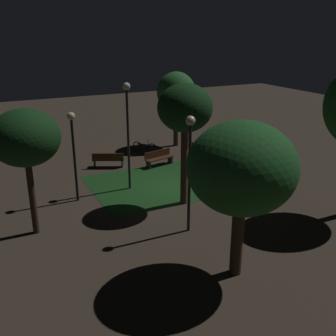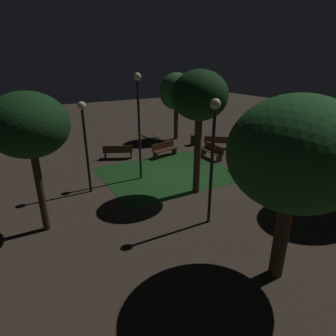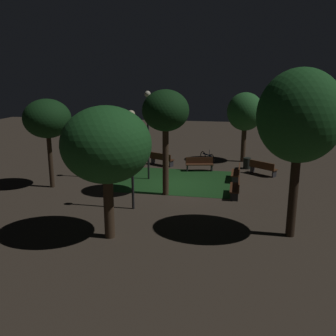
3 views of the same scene
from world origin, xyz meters
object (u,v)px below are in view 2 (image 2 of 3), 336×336
at_px(bench_corner, 248,166).
at_px(bench_back_row, 217,142).
at_px(bench_front_right, 118,151).
at_px(bench_near_trees, 164,149).
at_px(tree_lawn_side, 176,92).
at_px(trash_bin, 194,140).
at_px(tree_back_right, 295,155).
at_px(lamp_post_path_center, 213,143).
at_px(lamp_post_plaza_east, 139,111).
at_px(bench_lawn_edge, 212,151).
at_px(bicycle, 150,140).
at_px(lamp_post_plaza_west, 84,132).
at_px(tree_back_left, 200,97).
at_px(tree_right_canopy, 29,126).

relative_size(bench_corner, bench_back_row, 1.04).
height_order(bench_front_right, bench_near_trees, same).
relative_size(tree_lawn_side, trash_bin, 6.65).
bearing_deg(bench_corner, trash_bin, -6.09).
height_order(tree_back_right, lamp_post_path_center, tree_back_right).
height_order(bench_near_trees, lamp_post_plaza_east, lamp_post_plaza_east).
height_order(bench_front_right, tree_back_right, tree_back_right).
distance_m(bench_lawn_edge, bicycle, 5.04).
bearing_deg(bench_corner, tree_lawn_side, -2.69).
bearing_deg(lamp_post_path_center, lamp_post_plaza_east, 5.67).
bearing_deg(tree_back_right, bench_near_trees, -11.98).
bearing_deg(tree_lawn_side, lamp_post_plaza_west, 126.36).
bearing_deg(tree_back_left, bench_back_row, -46.34).
relative_size(bench_corner, lamp_post_plaza_west, 0.43).
bearing_deg(trash_bin, bench_front_right, 91.90).
xyz_separation_m(lamp_post_plaza_west, trash_bin, (4.03, -8.60, -2.49)).
height_order(lamp_post_plaza_east, lamp_post_plaza_west, lamp_post_plaza_east).
distance_m(bench_corner, lamp_post_path_center, 6.11).
bearing_deg(bench_near_trees, lamp_post_plaza_west, 117.45).
bearing_deg(bicycle, bench_back_row, -129.07).
height_order(tree_back_left, tree_back_right, tree_back_left).
bearing_deg(tree_right_canopy, bench_corner, -88.31).
relative_size(bench_corner, trash_bin, 2.41).
bearing_deg(tree_right_canopy, bench_lawn_edge, -71.62).
bearing_deg(trash_bin, tree_back_right, 155.90).
relative_size(tree_back_left, trash_bin, 7.31).
relative_size(tree_back_right, lamp_post_plaza_east, 0.97).
bearing_deg(tree_back_left, bench_near_trees, -12.85).
bearing_deg(bench_lawn_edge, lamp_post_path_center, 141.23).
distance_m(bench_lawn_edge, tree_right_canopy, 11.23).
distance_m(bench_near_trees, lamp_post_plaza_east, 4.85).
distance_m(tree_back_left, tree_right_canopy, 6.55).
relative_size(tree_right_canopy, lamp_post_path_center, 1.06).
bearing_deg(bench_back_row, tree_right_canopy, 112.56).
height_order(bench_lawn_edge, lamp_post_path_center, lamp_post_path_center).
xyz_separation_m(bench_front_right, tree_back_right, (-11.88, -0.44, 3.15)).
xyz_separation_m(bench_corner, bench_lawn_edge, (3.08, 0.00, 0.00)).
bearing_deg(bench_back_row, trash_bin, 32.44).
relative_size(lamp_post_path_center, bicycle, 3.36).
height_order(tree_right_canopy, lamp_post_plaza_west, tree_right_canopy).
bearing_deg(bench_corner, tree_back_left, 96.38).
distance_m(lamp_post_path_center, trash_bin, 10.73).
bearing_deg(tree_lawn_side, bicycle, 101.83).
bearing_deg(tree_back_right, tree_right_canopy, 43.56).
height_order(bench_corner, bicycle, bicycle).
distance_m(tree_lawn_side, lamp_post_plaza_west, 10.37).
bearing_deg(lamp_post_path_center, tree_back_left, -24.28).
height_order(bench_front_right, tree_back_left, tree_back_left).
distance_m(bench_front_right, lamp_post_plaza_west, 5.29).
relative_size(tree_lawn_side, lamp_post_plaza_east, 0.94).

